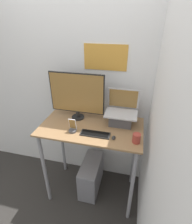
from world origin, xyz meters
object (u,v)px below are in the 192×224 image
Objects in this scene: keyboard at (95,134)px; computer_tower at (91,175)px; mouse at (114,138)px; cell_phone at (73,128)px; monitor at (77,96)px; laptop at (121,116)px.

computer_tower is (-0.11, 0.19, -0.83)m from keyboard.
keyboard is at bearing 172.26° from mouse.
cell_phone is (-0.43, 0.03, 0.03)m from mouse.
monitor reaches higher than cell_phone.
keyboard is 4.94× the size of mouse.
cell_phone is at bearing 176.36° from mouse.
cell_phone is at bearing 179.63° from keyboard.
laptop is 6.13× the size of mouse.
laptop reaches higher than cell_phone.
laptop reaches higher than mouse.
laptop reaches higher than keyboard.
keyboard is 0.58× the size of computer_tower.
cell_phone is at bearing -125.89° from computer_tower.
mouse is (-0.03, -0.29, -0.09)m from laptop.
keyboard is (0.28, -0.28, -0.27)m from monitor.
laptop is 0.73× the size of computer_tower.
mouse is at bearing -3.64° from cell_phone.
mouse is 0.41× the size of cell_phone.
monitor is (-0.50, 0.01, 0.18)m from laptop.
cell_phone reaches higher than mouse.
cell_phone is at bearing -150.08° from laptop.
cell_phone is (0.04, -0.27, -0.24)m from monitor.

